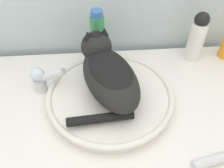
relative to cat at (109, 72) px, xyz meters
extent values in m
cube|color=white|center=(-0.03, -0.02, -0.55)|extent=(1.22, 0.59, 0.86)
cylinder|color=white|center=(0.01, -0.02, -0.10)|extent=(0.41, 0.41, 0.04)
torus|color=white|center=(0.01, -0.02, -0.09)|extent=(0.43, 0.43, 0.02)
ellipsoid|color=black|center=(0.01, -0.02, -0.01)|extent=(0.24, 0.33, 0.13)
ellipsoid|color=black|center=(0.01, -0.02, 0.02)|extent=(0.19, 0.25, 0.06)
sphere|color=black|center=(-0.03, 0.10, 0.03)|extent=(0.10, 0.10, 0.10)
sphere|color=black|center=(-0.03, 0.10, 0.06)|extent=(0.06, 0.06, 0.06)
cone|color=black|center=(0.00, 0.11, 0.08)|extent=(0.03, 0.03, 0.03)
cone|color=black|center=(-0.06, 0.09, 0.08)|extent=(0.03, 0.03, 0.03)
cylinder|color=black|center=(-0.03, -0.14, -0.06)|extent=(0.20, 0.04, 0.03)
cylinder|color=silver|center=(-0.24, 0.06, -0.10)|extent=(0.04, 0.04, 0.05)
cylinder|color=silver|center=(-0.19, 0.05, -0.04)|extent=(0.12, 0.06, 0.08)
sphere|color=silver|center=(-0.24, 0.06, -0.05)|extent=(0.05, 0.05, 0.05)
cylinder|color=#338C4C|center=(-0.02, 0.20, -0.02)|extent=(0.05, 0.05, 0.21)
cylinder|color=#3866AD|center=(-0.02, 0.20, 0.09)|extent=(0.04, 0.04, 0.02)
cylinder|color=white|center=(0.37, 0.20, -0.04)|extent=(0.06, 0.06, 0.16)
sphere|color=black|center=(0.37, 0.20, 0.05)|extent=(0.06, 0.06, 0.06)
cylinder|color=silver|center=(0.27, -0.27, -0.11)|extent=(0.12, 0.05, 0.03)
camera|label=1|loc=(-0.04, -0.57, 0.50)|focal=38.00mm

